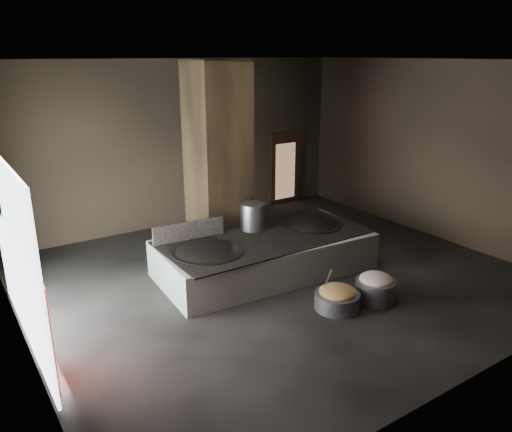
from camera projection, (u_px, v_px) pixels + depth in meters
floor at (276, 279)px, 10.85m from camera, size 10.00×9.00×0.10m
ceiling at (278, 57)px, 9.42m from camera, size 10.00×9.00×0.10m
back_wall at (180, 144)px, 13.73m from camera, size 10.00×0.10×4.50m
front_wall at (480, 244)px, 6.54m from camera, size 10.00×0.10×4.50m
left_wall at (4, 220)px, 7.48m from camera, size 0.10×9.00×4.50m
right_wall at (436, 150)px, 12.80m from camera, size 0.10×9.00×4.50m
pillar at (218, 162)px, 11.48m from camera, size 1.20×1.20×4.50m
hearth_platform at (265, 255)px, 10.99m from camera, size 4.75×2.50×0.80m
platform_cap at (265, 237)px, 10.86m from camera, size 4.52×2.17×0.03m
wok_left at (207, 255)px, 10.08m from camera, size 1.46×1.46×0.40m
wok_left_rim at (207, 251)px, 10.06m from camera, size 1.49×1.49×0.05m
wok_right at (311, 228)px, 11.63m from camera, size 1.35×1.35×0.38m
wok_right_rim at (311, 225)px, 11.61m from camera, size 1.38×1.38×0.05m
stock_pot at (253, 216)px, 11.22m from camera, size 0.56×0.56×0.60m
splash_guard at (189, 230)px, 10.62m from camera, size 1.61×0.16×0.40m
cook at (246, 209)px, 12.86m from camera, size 0.67×0.51×1.62m
veg_basin at (337, 301)px, 9.46m from camera, size 1.00×1.00×0.32m
veg_fill at (338, 292)px, 9.40m from camera, size 0.71×0.71×0.22m
ladle at (327, 281)px, 9.37m from camera, size 0.11×0.34×0.61m
meat_basin at (375, 290)px, 9.75m from camera, size 0.82×0.82×0.43m
meat_fill at (376, 279)px, 9.68m from camera, size 0.65×0.65×0.25m
doorway_near at (221, 179)px, 14.65m from camera, size 1.18×0.08×2.38m
doorway_near_glow at (215, 180)px, 14.75m from camera, size 0.84×0.04×1.99m
doorway_far at (286, 169)px, 15.91m from camera, size 1.18×0.08×2.38m
doorway_far_glow at (285, 171)px, 15.86m from camera, size 0.75×0.04×1.78m
left_opening at (16, 254)px, 7.89m from camera, size 0.04×4.20×3.10m
pavilion_sliver at (45, 331)px, 7.13m from camera, size 0.05×0.90×1.70m
tree_silhouette at (6, 201)px, 8.63m from camera, size 0.28×1.10×1.10m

